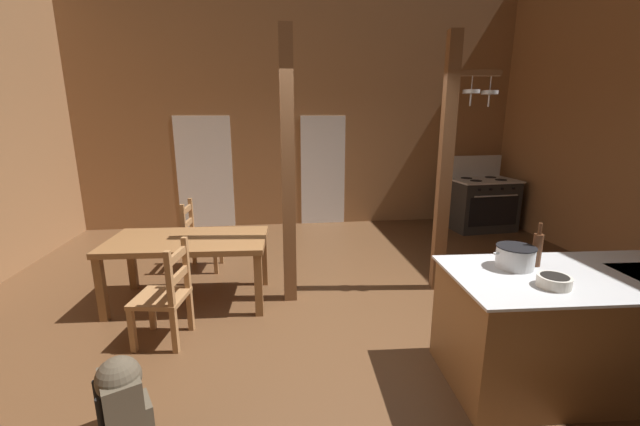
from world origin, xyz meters
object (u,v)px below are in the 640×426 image
(stove_range, at_px, (481,203))
(stockpot_on_counter, at_px, (515,257))
(backpack, at_px, (122,398))
(mixing_bowl_on_counter, at_px, (554,281))
(kitchen_island, at_px, (586,328))
(dining_table, at_px, (188,246))
(ladderback_chair_near_window, at_px, (199,237))
(bottle_tall_on_counter, at_px, (537,249))
(ladderback_chair_by_post, at_px, (166,296))

(stove_range, distance_m, stockpot_on_counter, 4.46)
(backpack, bearing_deg, mixing_bowl_on_counter, 0.67)
(kitchen_island, height_order, stockpot_on_counter, stockpot_on_counter)
(kitchen_island, relative_size, stockpot_on_counter, 6.13)
(dining_table, xyz_separation_m, mixing_bowl_on_counter, (2.85, -1.96, 0.29))
(kitchen_island, bearing_deg, ladderback_chair_near_window, 140.80)
(kitchen_island, distance_m, stockpot_on_counter, 0.78)
(kitchen_island, xyz_separation_m, bottle_tall_on_counter, (-0.34, 0.21, 0.59))
(ladderback_chair_near_window, xyz_separation_m, stockpot_on_counter, (2.85, -2.57, 0.53))
(stove_range, xyz_separation_m, stockpot_on_counter, (-1.96, -3.98, 0.50))
(dining_table, relative_size, stockpot_on_counter, 4.85)
(ladderback_chair_near_window, bearing_deg, backpack, -89.54)
(stove_range, bearing_deg, mixing_bowl_on_counter, -113.58)
(ladderback_chair_near_window, distance_m, mixing_bowl_on_counter, 4.16)
(ladderback_chair_by_post, xyz_separation_m, stockpot_on_counter, (2.84, -0.78, 0.53))
(stove_range, height_order, ladderback_chair_near_window, stove_range)
(kitchen_island, xyz_separation_m, ladderback_chair_by_post, (-3.37, 0.97, 0.00))
(dining_table, xyz_separation_m, backpack, (-0.04, -1.99, -0.34))
(stockpot_on_counter, height_order, mixing_bowl_on_counter, stockpot_on_counter)
(stove_range, xyz_separation_m, dining_table, (-4.74, -2.39, 0.17))
(stove_range, xyz_separation_m, backpack, (-4.78, -4.38, -0.17))
(dining_table, height_order, mixing_bowl_on_counter, mixing_bowl_on_counter)
(ladderback_chair_near_window, relative_size, mixing_bowl_on_counter, 4.31)
(backpack, height_order, bottle_tall_on_counter, bottle_tall_on_counter)
(backpack, bearing_deg, kitchen_island, 3.49)
(ladderback_chair_near_window, height_order, bottle_tall_on_counter, bottle_tall_on_counter)
(stove_range, bearing_deg, kitchen_island, -108.86)
(kitchen_island, height_order, backpack, kitchen_island)
(ladderback_chair_near_window, height_order, stockpot_on_counter, stockpot_on_counter)
(mixing_bowl_on_counter, bearing_deg, kitchen_island, 19.96)
(stove_range, distance_m, dining_table, 5.32)
(dining_table, distance_m, mixing_bowl_on_counter, 3.47)
(ladderback_chair_by_post, bearing_deg, backpack, -89.35)
(kitchen_island, bearing_deg, stockpot_on_counter, 160.06)
(kitchen_island, relative_size, ladderback_chair_near_window, 2.32)
(kitchen_island, bearing_deg, bottle_tall_on_counter, 148.86)
(kitchen_island, height_order, ladderback_chair_by_post, ladderback_chair_by_post)
(ladderback_chair_near_window, bearing_deg, ladderback_chair_by_post, -89.66)
(ladderback_chair_by_post, bearing_deg, mixing_bowl_on_counter, -21.47)
(ladderback_chair_near_window, height_order, backpack, ladderback_chair_near_window)
(kitchen_island, height_order, ladderback_chair_near_window, ladderback_chair_near_window)
(ladderback_chair_by_post, xyz_separation_m, backpack, (0.01, -1.17, -0.14))
(stockpot_on_counter, bearing_deg, dining_table, 150.28)
(kitchen_island, relative_size, bottle_tall_on_counter, 6.33)
(bottle_tall_on_counter, bearing_deg, backpack, -172.22)
(ladderback_chair_by_post, bearing_deg, kitchen_island, -16.05)
(ladderback_chair_near_window, relative_size, ladderback_chair_by_post, 1.00)
(kitchen_island, distance_m, mixing_bowl_on_counter, 0.70)
(kitchen_island, xyz_separation_m, stockpot_on_counter, (-0.53, 0.19, 0.54))
(backpack, bearing_deg, dining_table, 88.85)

